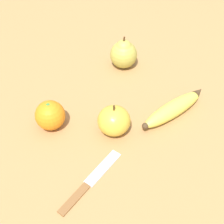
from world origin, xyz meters
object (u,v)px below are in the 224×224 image
(banana, at_px, (174,109))
(orange, at_px, (50,115))
(apple, at_px, (114,121))
(pear, at_px, (124,53))
(paring_knife, at_px, (89,183))

(banana, relative_size, orange, 2.58)
(orange, relative_size, apple, 0.86)
(banana, height_order, pear, pear)
(banana, distance_m, paring_knife, 0.28)
(orange, bearing_deg, paring_knife, -153.17)
(pear, height_order, paring_knife, pear)
(apple, height_order, paring_knife, apple)
(banana, height_order, paring_knife, banana)
(pear, distance_m, paring_knife, 0.41)
(banana, relative_size, paring_knife, 1.21)
(banana, relative_size, pear, 1.89)
(banana, bearing_deg, apple, 162.35)
(pear, xyz_separation_m, paring_knife, (-0.39, 0.11, -0.04))
(pear, bearing_deg, paring_knife, 164.39)
(apple, xyz_separation_m, paring_knife, (-0.14, 0.06, -0.03))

